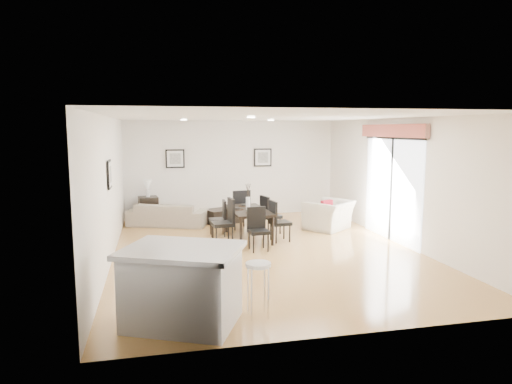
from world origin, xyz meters
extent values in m
plane|color=tan|center=(0.00, 0.00, 0.00)|extent=(8.00, 8.00, 0.00)
cube|color=white|center=(0.00, 4.00, 1.35)|extent=(6.00, 0.04, 2.70)
cube|color=white|center=(0.00, -4.00, 1.35)|extent=(6.00, 0.04, 2.70)
cube|color=white|center=(-3.00, 0.00, 1.35)|extent=(0.04, 8.00, 2.70)
cube|color=white|center=(3.00, 0.00, 1.35)|extent=(0.04, 8.00, 2.70)
cube|color=white|center=(0.00, 0.00, 2.70)|extent=(6.00, 8.00, 0.02)
imported|color=gray|center=(-1.87, 2.90, 0.29)|extent=(2.14, 1.43, 0.58)
imported|color=beige|center=(2.02, 1.58, 0.35)|extent=(1.45, 1.43, 0.71)
imported|color=#385926|center=(5.67, 1.68, 0.33)|extent=(0.48, 0.48, 0.66)
cube|color=black|center=(-0.13, 1.07, 0.64)|extent=(0.88, 1.65, 0.05)
cylinder|color=black|center=(-0.44, 0.30, 0.31)|extent=(0.06, 0.06, 0.62)
cylinder|color=black|center=(-0.52, 1.80, 0.31)|extent=(0.06, 0.06, 0.62)
cylinder|color=black|center=(0.25, 0.34, 0.31)|extent=(0.06, 0.06, 0.62)
cylinder|color=black|center=(0.18, 1.84, 0.31)|extent=(0.06, 0.06, 0.62)
cube|color=black|center=(-0.78, 0.67, 0.45)|extent=(0.48, 0.48, 0.08)
cube|color=black|center=(-0.58, 0.69, 0.73)|extent=(0.10, 0.45, 0.53)
cylinder|color=black|center=(-0.96, 0.83, 0.20)|extent=(0.03, 0.03, 0.41)
cylinder|color=black|center=(-0.62, 0.86, 0.20)|extent=(0.03, 0.03, 0.41)
cylinder|color=black|center=(-0.93, 0.48, 0.20)|extent=(0.03, 0.03, 0.41)
cylinder|color=black|center=(-0.59, 0.51, 0.20)|extent=(0.03, 0.03, 0.41)
cube|color=black|center=(-0.78, 1.47, 0.37)|extent=(0.38, 0.38, 0.06)
cube|color=black|center=(-0.61, 1.47, 0.61)|extent=(0.06, 0.37, 0.45)
cylinder|color=black|center=(-0.92, 1.62, 0.17)|extent=(0.03, 0.03, 0.34)
cylinder|color=black|center=(-0.63, 1.62, 0.17)|extent=(0.03, 0.03, 0.34)
cylinder|color=black|center=(-0.92, 1.33, 0.17)|extent=(0.03, 0.03, 0.34)
cylinder|color=black|center=(-0.63, 1.32, 0.17)|extent=(0.03, 0.03, 0.34)
cube|color=black|center=(0.51, 0.67, 0.41)|extent=(0.46, 0.46, 0.07)
cube|color=black|center=(0.33, 0.65, 0.67)|extent=(0.11, 0.41, 0.49)
cylinder|color=black|center=(0.69, 0.53, 0.19)|extent=(0.03, 0.03, 0.37)
cylinder|color=black|center=(0.37, 0.49, 0.19)|extent=(0.03, 0.03, 0.37)
cylinder|color=black|center=(0.65, 0.85, 0.19)|extent=(0.03, 0.03, 0.37)
cylinder|color=black|center=(0.33, 0.81, 0.19)|extent=(0.03, 0.03, 0.37)
cube|color=black|center=(0.51, 1.47, 0.41)|extent=(0.49, 0.49, 0.07)
cube|color=black|center=(0.34, 1.43, 0.66)|extent=(0.15, 0.41, 0.49)
cylinder|color=black|center=(0.70, 1.36, 0.19)|extent=(0.03, 0.03, 0.37)
cylinder|color=black|center=(0.39, 1.28, 0.19)|extent=(0.03, 0.03, 0.37)
cylinder|color=black|center=(0.63, 1.67, 0.19)|extent=(0.03, 0.03, 0.37)
cylinder|color=black|center=(0.32, 1.59, 0.19)|extent=(0.03, 0.03, 0.37)
cube|color=black|center=(-0.13, 0.00, 0.40)|extent=(0.42, 0.42, 0.07)
cube|color=black|center=(-0.14, 0.17, 0.64)|extent=(0.40, 0.08, 0.47)
cylinder|color=black|center=(-0.28, -0.17, 0.18)|extent=(0.03, 0.03, 0.36)
cylinder|color=black|center=(-0.30, 0.14, 0.18)|extent=(0.03, 0.03, 0.36)
cylinder|color=black|center=(0.03, -0.14, 0.18)|extent=(0.03, 0.03, 0.36)
cylinder|color=black|center=(0.01, 0.16, 0.18)|extent=(0.03, 0.03, 0.36)
cube|color=black|center=(-0.13, 2.14, 0.44)|extent=(0.49, 0.49, 0.08)
cube|color=black|center=(-0.11, 1.95, 0.72)|extent=(0.44, 0.11, 0.53)
cylinder|color=black|center=(0.02, 2.34, 0.20)|extent=(0.03, 0.03, 0.40)
cylinder|color=black|center=(0.06, 1.99, 0.20)|extent=(0.03, 0.03, 0.40)
cylinder|color=black|center=(-0.32, 2.30, 0.20)|extent=(0.03, 0.03, 0.40)
cylinder|color=black|center=(-0.28, 1.95, 0.20)|extent=(0.03, 0.03, 0.40)
cylinder|color=white|center=(-0.13, 1.07, 0.81)|extent=(0.10, 0.10, 0.28)
cylinder|color=#322216|center=(0.11, 1.07, 0.67)|extent=(0.27, 0.27, 0.01)
cylinder|color=black|center=(0.11, 1.07, 0.70)|extent=(0.15, 0.15, 0.04)
cylinder|color=#322216|center=(-0.13, 1.52, 0.67)|extent=(0.27, 0.27, 0.01)
cylinder|color=black|center=(-0.13, 1.52, 0.70)|extent=(0.15, 0.15, 0.04)
cylinder|color=#322216|center=(-0.37, 1.07, 0.67)|extent=(0.27, 0.27, 0.01)
cylinder|color=black|center=(-0.37, 1.07, 0.70)|extent=(0.15, 0.15, 0.04)
cylinder|color=#322216|center=(-0.13, 0.63, 0.67)|extent=(0.27, 0.27, 0.01)
cylinder|color=black|center=(-0.13, 0.63, 0.70)|extent=(0.15, 0.15, 0.04)
cube|color=black|center=(-0.41, 2.91, 0.19)|extent=(1.09, 0.89, 0.38)
cube|color=black|center=(-2.36, 3.65, 0.33)|extent=(0.55, 0.55, 0.66)
cylinder|color=white|center=(-2.36, 3.65, 0.75)|extent=(0.11, 0.11, 0.19)
cone|color=beige|center=(-2.36, 3.65, 0.98)|extent=(0.24, 0.24, 0.26)
cube|color=maroon|center=(1.91, 1.48, 0.58)|extent=(0.35, 0.25, 0.34)
cube|color=silver|center=(-1.86, -3.23, 0.47)|extent=(1.61, 1.44, 0.93)
cube|color=#B7B7B9|center=(-1.86, -3.23, 0.96)|extent=(1.75, 1.59, 0.07)
cylinder|color=white|center=(-0.88, -3.23, 0.71)|extent=(0.34, 0.34, 0.05)
cylinder|color=silver|center=(-0.77, -3.12, 0.36)|extent=(0.02, 0.02, 0.71)
cylinder|color=silver|center=(-0.99, -3.12, 0.36)|extent=(0.02, 0.02, 0.71)
cylinder|color=silver|center=(-0.99, -3.34, 0.36)|extent=(0.02, 0.02, 0.71)
cylinder|color=silver|center=(-0.77, -3.34, 0.36)|extent=(0.02, 0.02, 0.71)
cube|color=black|center=(-1.60, 3.97, 1.65)|extent=(0.52, 0.03, 0.52)
cube|color=white|center=(-1.60, 3.97, 1.65)|extent=(0.44, 0.04, 0.44)
cube|color=#63625D|center=(-1.60, 3.97, 1.65)|extent=(0.30, 0.04, 0.30)
cube|color=black|center=(0.90, 3.97, 1.65)|extent=(0.52, 0.03, 0.52)
cube|color=white|center=(0.90, 3.97, 1.65)|extent=(0.44, 0.04, 0.44)
cube|color=#63625D|center=(0.90, 3.97, 1.65)|extent=(0.30, 0.04, 0.30)
cube|color=black|center=(-2.97, -0.20, 1.65)|extent=(0.03, 0.52, 0.52)
cube|color=white|center=(-2.97, -0.20, 1.65)|extent=(0.04, 0.44, 0.44)
cube|color=#63625D|center=(-2.97, -0.20, 1.65)|extent=(0.04, 0.30, 0.30)
cube|color=white|center=(2.98, 0.30, 1.12)|extent=(0.02, 2.40, 2.25)
cube|color=black|center=(2.96, 0.30, 1.12)|extent=(0.03, 0.05, 2.25)
cube|color=black|center=(2.96, 0.30, 2.27)|extent=(0.03, 2.50, 0.05)
cube|color=maroon|center=(2.92, 0.30, 2.43)|extent=(0.10, 2.70, 0.28)
plane|color=gray|center=(5.00, 0.30, 0.00)|extent=(6.00, 6.00, 0.00)
cube|color=brown|center=(6.05, 2.70, 1.00)|extent=(0.35, 0.35, 2.00)
camera|label=1|loc=(-2.17, -8.85, 2.47)|focal=32.00mm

